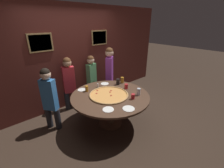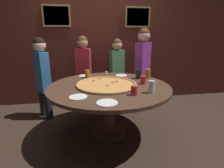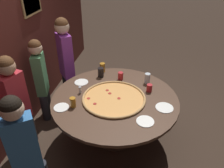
{
  "view_description": "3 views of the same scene",
  "coord_description": "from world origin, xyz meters",
  "px_view_note": "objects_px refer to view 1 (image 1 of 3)",
  "views": [
    {
      "loc": [
        -1.85,
        -2.15,
        2.2
      ],
      "look_at": [
        0.08,
        0.03,
        0.96
      ],
      "focal_mm": 24.0,
      "sensor_mm": 36.0,
      "label": 1
    },
    {
      "loc": [
        -0.33,
        -2.27,
        1.41
      ],
      "look_at": [
        0.03,
        -0.06,
        0.77
      ],
      "focal_mm": 28.0,
      "sensor_mm": 36.0,
      "label": 2
    },
    {
      "loc": [
        -2.31,
        -0.37,
        2.4
      ],
      "look_at": [
        0.09,
        0.05,
        0.89
      ],
      "focal_mm": 35.0,
      "sensor_mm": 36.0,
      "label": 3
    }
  ],
  "objects_px": {
    "drink_cup_beside_pizza": "(87,89)",
    "white_plate_left_side": "(82,90)",
    "drink_cup_by_shaker": "(122,80)",
    "diner_side_right": "(92,76)",
    "white_plate_right_side": "(108,109)",
    "giant_pizza": "(109,95)",
    "drink_cup_near_left": "(118,82)",
    "drink_cup_front_edge": "(133,96)",
    "drink_cup_near_right": "(126,86)",
    "diner_far_right": "(109,71)",
    "drink_cup_centre_back": "(139,92)",
    "condiment_shaker": "(98,86)",
    "white_plate_near_front": "(105,84)",
    "diner_far_left": "(69,81)",
    "dining_table": "(110,100)",
    "diner_side_left": "(49,96)",
    "white_plate_beside_cup": "(129,109)"
  },
  "relations": [
    {
      "from": "dining_table",
      "to": "giant_pizza",
      "type": "height_order",
      "value": "giant_pizza"
    },
    {
      "from": "drink_cup_near_left",
      "to": "drink_cup_front_edge",
      "type": "distance_m",
      "value": 0.79
    },
    {
      "from": "diner_side_right",
      "to": "diner_far_right",
      "type": "bearing_deg",
      "value": 136.29
    },
    {
      "from": "dining_table",
      "to": "drink_cup_front_edge",
      "type": "xyz_separation_m",
      "value": [
        0.23,
        -0.44,
        0.18
      ]
    },
    {
      "from": "dining_table",
      "to": "diner_side_right",
      "type": "bearing_deg",
      "value": 74.14
    },
    {
      "from": "diner_side_left",
      "to": "white_plate_right_side",
      "type": "bearing_deg",
      "value": 172.79
    },
    {
      "from": "drink_cup_front_edge",
      "to": "white_plate_right_side",
      "type": "xyz_separation_m",
      "value": [
        -0.63,
        0.02,
        -0.05
      ]
    },
    {
      "from": "drink_cup_by_shaker",
      "to": "diner_far_right",
      "type": "bearing_deg",
      "value": 78.48
    },
    {
      "from": "condiment_shaker",
      "to": "diner_far_right",
      "type": "relative_size",
      "value": 0.06
    },
    {
      "from": "giant_pizza",
      "to": "white_plate_left_side",
      "type": "bearing_deg",
      "value": 115.9
    },
    {
      "from": "white_plate_right_side",
      "to": "diner_side_right",
      "type": "bearing_deg",
      "value": 65.25
    },
    {
      "from": "drink_cup_centre_back",
      "to": "diner_far_right",
      "type": "distance_m",
      "value": 1.4
    },
    {
      "from": "drink_cup_by_shaker",
      "to": "drink_cup_near_right",
      "type": "height_order",
      "value": "drink_cup_by_shaker"
    },
    {
      "from": "diner_side_left",
      "to": "diner_far_right",
      "type": "bearing_deg",
      "value": -118.18
    },
    {
      "from": "drink_cup_centre_back",
      "to": "condiment_shaker",
      "type": "xyz_separation_m",
      "value": [
        -0.42,
        0.88,
        -0.03
      ]
    },
    {
      "from": "drink_cup_centre_back",
      "to": "white_plate_right_side",
      "type": "bearing_deg",
      "value": -179.0
    },
    {
      "from": "diner_far_left",
      "to": "diner_side_left",
      "type": "bearing_deg",
      "value": 50.69
    },
    {
      "from": "dining_table",
      "to": "drink_cup_front_edge",
      "type": "relative_size",
      "value": 15.49
    },
    {
      "from": "drink_cup_beside_pizza",
      "to": "drink_cup_by_shaker",
      "type": "relative_size",
      "value": 0.89
    },
    {
      "from": "drink_cup_near_right",
      "to": "diner_side_left",
      "type": "xyz_separation_m",
      "value": [
        -1.5,
        0.73,
        -0.02
      ]
    },
    {
      "from": "drink_cup_beside_pizza",
      "to": "drink_cup_centre_back",
      "type": "distance_m",
      "value": 1.14
    },
    {
      "from": "diner_far_right",
      "to": "diner_side_left",
      "type": "distance_m",
      "value": 1.83
    },
    {
      "from": "drink_cup_near_left",
      "to": "condiment_shaker",
      "type": "xyz_separation_m",
      "value": [
        -0.48,
        0.18,
        -0.02
      ]
    },
    {
      "from": "drink_cup_near_left",
      "to": "diner_far_right",
      "type": "relative_size",
      "value": 0.09
    },
    {
      "from": "white_plate_beside_cup",
      "to": "condiment_shaker",
      "type": "xyz_separation_m",
      "value": [
        0.14,
        1.11,
        0.05
      ]
    },
    {
      "from": "diner_side_right",
      "to": "diner_far_right",
      "type": "height_order",
      "value": "diner_far_right"
    },
    {
      "from": "diner_far_left",
      "to": "drink_cup_front_edge",
      "type": "bearing_deg",
      "value": 124.58
    },
    {
      "from": "drink_cup_front_edge",
      "to": "white_plate_near_front",
      "type": "relative_size",
      "value": 0.54
    },
    {
      "from": "giant_pizza",
      "to": "drink_cup_beside_pizza",
      "type": "bearing_deg",
      "value": 117.84
    },
    {
      "from": "drink_cup_near_left",
      "to": "drink_cup_beside_pizza",
      "type": "height_order",
      "value": "drink_cup_near_left"
    },
    {
      "from": "white_plate_near_front",
      "to": "diner_far_left",
      "type": "height_order",
      "value": "diner_far_left"
    },
    {
      "from": "giant_pizza",
      "to": "white_plate_near_front",
      "type": "bearing_deg",
      "value": 59.09
    },
    {
      "from": "drink_cup_beside_pizza",
      "to": "white_plate_left_side",
      "type": "xyz_separation_m",
      "value": [
        -0.05,
        0.14,
        -0.06
      ]
    },
    {
      "from": "white_plate_beside_cup",
      "to": "condiment_shaker",
      "type": "height_order",
      "value": "condiment_shaker"
    },
    {
      "from": "drink_cup_near_left",
      "to": "drink_cup_centre_back",
      "type": "bearing_deg",
      "value": -95.16
    },
    {
      "from": "dining_table",
      "to": "giant_pizza",
      "type": "relative_size",
      "value": 2.0
    },
    {
      "from": "drink_cup_centre_back",
      "to": "white_plate_left_side",
      "type": "relative_size",
      "value": 0.79
    },
    {
      "from": "drink_cup_near_right",
      "to": "diner_far_right",
      "type": "bearing_deg",
      "value": 71.72
    },
    {
      "from": "white_plate_near_front",
      "to": "diner_side_left",
      "type": "relative_size",
      "value": 0.15
    },
    {
      "from": "drink_cup_by_shaker",
      "to": "diner_side_right",
      "type": "relative_size",
      "value": 0.11
    },
    {
      "from": "drink_cup_centre_back",
      "to": "condiment_shaker",
      "type": "distance_m",
      "value": 0.97
    },
    {
      "from": "drink_cup_centre_back",
      "to": "white_plate_right_side",
      "type": "height_order",
      "value": "drink_cup_centre_back"
    },
    {
      "from": "white_plate_left_side",
      "to": "drink_cup_front_edge",
      "type": "bearing_deg",
      "value": -62.19
    },
    {
      "from": "diner_far_left",
      "to": "drink_cup_beside_pizza",
      "type": "bearing_deg",
      "value": 110.1
    },
    {
      "from": "diner_side_right",
      "to": "diner_far_left",
      "type": "distance_m",
      "value": 0.68
    },
    {
      "from": "giant_pizza",
      "to": "white_plate_near_front",
      "type": "distance_m",
      "value": 0.62
    },
    {
      "from": "diner_side_right",
      "to": "white_plate_near_front",
      "type": "bearing_deg",
      "value": 69.51
    },
    {
      "from": "white_plate_left_side",
      "to": "white_plate_right_side",
      "type": "xyz_separation_m",
      "value": [
        -0.08,
        -1.03,
        0.0
      ]
    },
    {
      "from": "drink_cup_near_left",
      "to": "condiment_shaker",
      "type": "bearing_deg",
      "value": 160.06
    },
    {
      "from": "drink_cup_near_left",
      "to": "drink_cup_by_shaker",
      "type": "xyz_separation_m",
      "value": [
        0.16,
        0.01,
        -0.0
      ]
    }
  ]
}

